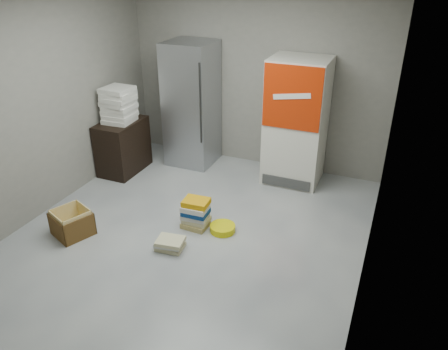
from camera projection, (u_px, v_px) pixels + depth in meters
The scene contains 10 objects.
ground at pixel (182, 244), 5.10m from camera, with size 5.00×5.00×0.00m, color #B6B6B2.
room_shell at pixel (174, 94), 4.28m from camera, with size 4.04×5.04×2.82m.
steel_fridge at pixel (192, 105), 6.72m from camera, with size 0.70×0.72×1.90m.
coke_cooler at pixel (296, 122), 6.17m from camera, with size 0.80×0.73×1.80m.
wood_shelf at pixel (123, 146), 6.66m from camera, with size 0.50×0.80×0.80m, color black.
supply_box_stack at pixel (119, 105), 6.36m from camera, with size 0.44×0.44×0.52m.
phonebook_stack_main at pixel (196, 214), 5.34m from camera, with size 0.34×0.28×0.38m.
phonebook_stack_side at pixel (170, 243), 4.99m from camera, with size 0.36×0.30×0.14m.
cardboard_box at pixel (72, 224), 5.23m from camera, with size 0.53×0.53×0.33m.
bucket_lid at pixel (223, 228), 5.32m from camera, with size 0.31×0.31×0.08m, color yellow.
Camera 1 is at (2.07, -3.65, 3.03)m, focal length 35.00 mm.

